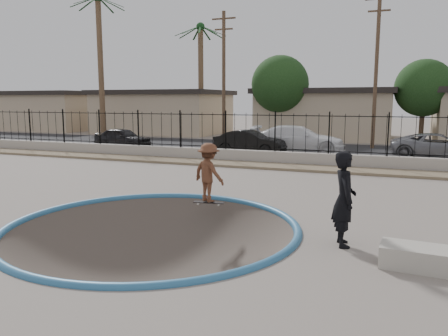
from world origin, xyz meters
TOP-DOWN VIEW (x-y plane):
  - ground at (0.00, 12.00)m, footprint 120.00×120.00m
  - bowl_pit at (0.00, -1.00)m, footprint 6.84×6.84m
  - coping_ring at (0.00, -1.00)m, footprint 7.04×7.04m
  - rock_strip at (0.00, 9.20)m, footprint 42.00×1.60m
  - retaining_wall at (0.00, 10.30)m, footprint 42.00×0.45m
  - fence at (0.00, 10.30)m, footprint 40.00×0.04m
  - street at (0.00, 17.00)m, footprint 90.00×8.00m
  - house_west_far at (-28.00, 26.50)m, footprint 10.60×8.60m
  - house_west at (-15.00, 26.50)m, footprint 11.60×8.60m
  - house_center at (0.00, 26.50)m, footprint 10.60×8.60m
  - palm_left at (-17.00, 20.00)m, footprint 2.30×2.30m
  - palm_mid at (-10.00, 24.00)m, footprint 2.30×2.30m
  - utility_pole_left at (-6.00, 19.00)m, footprint 1.70×0.24m
  - utility_pole_mid at (4.00, 19.00)m, footprint 1.70×0.24m
  - street_tree_left at (-3.00, 23.00)m, footprint 4.32×4.32m
  - street_tree_mid at (7.00, 24.00)m, footprint 3.96×3.96m
  - skater at (0.33, 1.60)m, footprint 1.25×1.01m
  - skateboard at (0.33, 1.60)m, footprint 0.92×0.37m
  - videographer at (4.35, -0.69)m, footprint 0.67×0.83m
  - concrete_ledge at (5.92, -1.50)m, footprint 1.65×0.81m
  - car_a at (-10.63, 13.40)m, footprint 3.80×1.77m
  - car_b at (-2.26, 13.40)m, footprint 4.03×1.55m
  - car_c at (0.13, 15.00)m, footprint 5.45×2.61m
  - car_d at (7.40, 15.00)m, footprint 4.64×2.15m

SIDE VIEW (x-z plane):
  - ground at x=0.00m, z-range -2.20..0.00m
  - bowl_pit at x=0.00m, z-range -0.90..0.90m
  - coping_ring at x=0.00m, z-range -0.10..0.10m
  - street at x=0.00m, z-range 0.00..0.04m
  - rock_strip at x=0.00m, z-range 0.00..0.11m
  - skateboard at x=0.33m, z-range 0.02..0.10m
  - concrete_ledge at x=5.92m, z-range 0.00..0.40m
  - retaining_wall at x=0.00m, z-range 0.00..0.60m
  - car_a at x=-10.63m, z-range 0.04..1.30m
  - car_d at x=7.40m, z-range 0.04..1.32m
  - car_b at x=-2.26m, z-range 0.04..1.35m
  - car_c at x=0.13m, z-range 0.04..1.57m
  - skater at x=0.33m, z-range 0.00..1.69m
  - videographer at x=4.35m, z-range 0.00..1.98m
  - fence at x=0.00m, z-range 0.60..2.40m
  - house_west at x=-15.00m, z-range 0.02..3.92m
  - house_west_far at x=-28.00m, z-range 0.02..3.92m
  - house_center at x=0.00m, z-range 0.02..3.92m
  - street_tree_mid at x=7.00m, z-range 0.92..6.75m
  - street_tree_left at x=-3.00m, z-range 1.01..7.37m
  - utility_pole_left at x=-6.00m, z-range 0.20..9.20m
  - utility_pole_mid at x=4.00m, z-range 0.21..9.71m
  - palm_mid at x=-10.00m, z-range 2.04..11.34m
  - palm_left at x=-17.00m, z-range 2.30..13.60m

